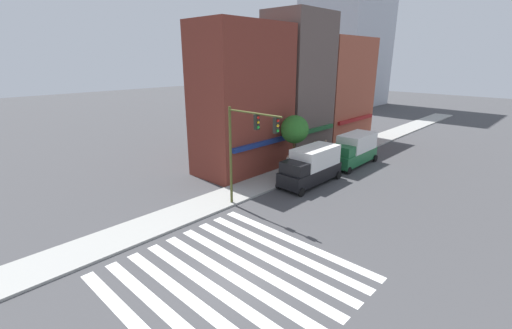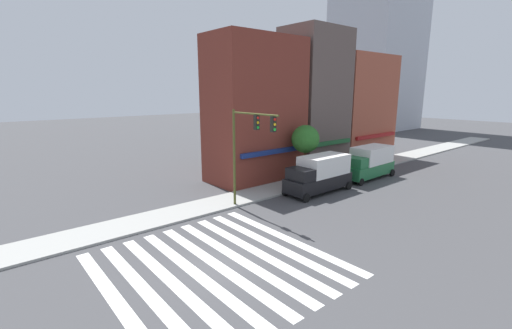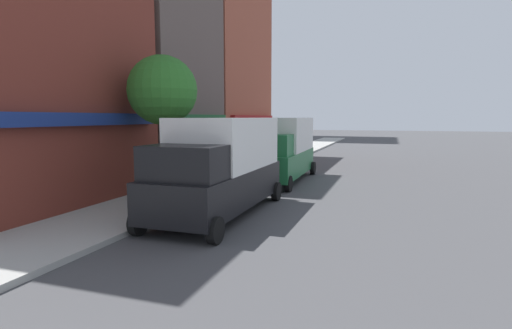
{
  "view_description": "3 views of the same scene",
  "coord_description": "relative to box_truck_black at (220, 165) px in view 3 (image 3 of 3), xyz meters",
  "views": [
    {
      "loc": [
        -9.45,
        -10.41,
        10.06
      ],
      "look_at": [
        5.83,
        4.0,
        3.5
      ],
      "focal_mm": 24.0,
      "sensor_mm": 36.0,
      "label": 1
    },
    {
      "loc": [
        -8.28,
        -12.8,
        8.27
      ],
      "look_at": [
        5.83,
        4.0,
        3.5
      ],
      "focal_mm": 24.0,
      "sensor_mm": 36.0,
      "label": 2
    },
    {
      "loc": [
        1.85,
        -0.37,
        3.06
      ],
      "look_at": [
        16.71,
        4.7,
        1.2
      ],
      "focal_mm": 28.0,
      "sensor_mm": 36.0,
      "label": 3
    }
  ],
  "objects": [
    {
      "name": "box_truck_black",
      "position": [
        0.0,
        0.0,
        0.0
      ],
      "size": [
        6.21,
        2.42,
        3.04
      ],
      "rotation": [
        0.0,
        0.0,
        0.0
      ],
      "color": "black",
      "rests_on": "ground_plane"
    },
    {
      "name": "street_tree",
      "position": [
        1.3,
        2.8,
        2.42
      ],
      "size": [
        2.49,
        2.49,
        5.13
      ],
      "color": "brown",
      "rests_on": "sidewalk_left"
    },
    {
      "name": "pedestrian_grey_coat",
      "position": [
        7.49,
        3.35,
        -0.51
      ],
      "size": [
        0.32,
        0.32,
        1.77
      ],
      "rotation": [
        0.0,
        0.0,
        2.2
      ],
      "color": "#23232D",
      "rests_on": "sidewalk_left"
    },
    {
      "name": "box_truck_green",
      "position": [
        7.19,
        0.0,
        0.0
      ],
      "size": [
        6.25,
        2.42,
        3.04
      ],
      "rotation": [
        0.0,
        0.0,
        0.02
      ],
      "color": "#1E6638",
      "rests_on": "ground_plane"
    },
    {
      "name": "pedestrian_green_top",
      "position": [
        6.15,
        3.79,
        -0.51
      ],
      "size": [
        0.32,
        0.32,
        1.77
      ],
      "rotation": [
        0.0,
        0.0,
        6.1
      ],
      "color": "#23232D",
      "rests_on": "sidewalk_left"
    },
    {
      "name": "storefront_row",
      "position": [
        7.1,
        6.8,
        5.02
      ],
      "size": [
        25.52,
        5.3,
        14.52
      ],
      "color": "maroon",
      "rests_on": "ground_plane"
    },
    {
      "name": "pedestrian_white_shirt",
      "position": [
        0.2,
        2.55,
        -0.51
      ],
      "size": [
        0.32,
        0.32,
        1.77
      ],
      "rotation": [
        0.0,
        0.0,
        0.93
      ],
      "color": "#23232D",
      "rests_on": "sidewalk_left"
    }
  ]
}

